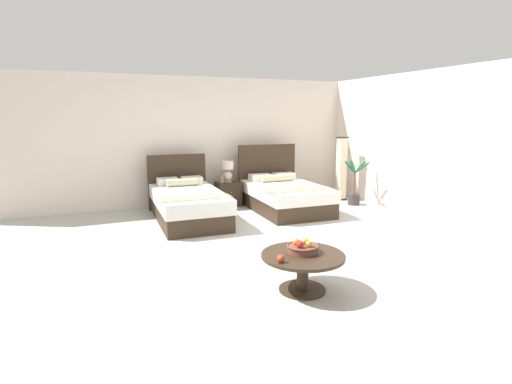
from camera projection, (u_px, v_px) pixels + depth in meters
The scene contains 13 objects.
ground_plane at pixel (279, 241), 6.24m from camera, with size 9.94×10.02×0.02m, color #B9B8AD.
wall_back at pixel (216, 141), 8.89m from camera, with size 9.94×0.12×2.73m, color silver.
wall_side_right at pixel (421, 145), 7.56m from camera, with size 0.12×5.62×2.73m, color white.
bed_near_window at pixel (188, 204), 7.42m from camera, with size 1.25×2.26×1.13m.
bed_near_corner at pixel (284, 195), 8.20m from camera, with size 1.39×2.09×1.28m.
nightstand at pixel (228, 194), 8.60m from camera, with size 0.50×0.43×0.52m.
table_lamp at pixel (227, 170), 8.52m from camera, with size 0.26×0.26×0.45m.
vase at pixel (222, 179), 8.44m from camera, with size 0.09×0.09×0.16m.
coffee_table at pixel (303, 264), 4.40m from camera, with size 0.92×0.92×0.42m.
fruit_bowl at pixel (303, 248), 4.42m from camera, with size 0.35×0.35×0.15m.
loose_apple at pixel (281, 259), 4.12m from camera, with size 0.08×0.08×0.08m.
floor_lamp_corner at pixel (341, 169), 9.17m from camera, with size 0.22×0.22×1.44m.
potted_palm at pixel (354, 189), 8.70m from camera, with size 0.63×0.53×1.03m.
Camera 1 is at (-2.67, -5.37, 1.91)m, focal length 28.15 mm.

